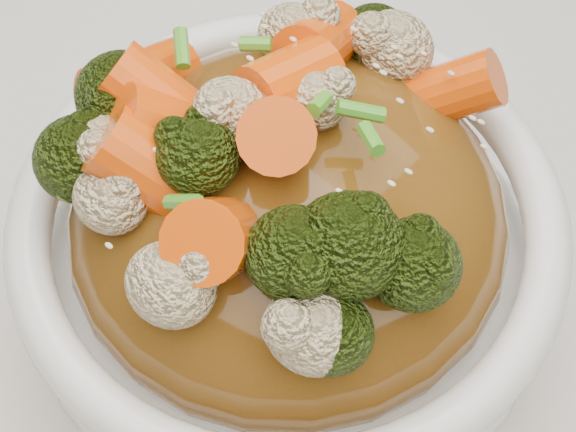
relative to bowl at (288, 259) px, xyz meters
The scene contains 8 objects.
tablecloth 0.07m from the bowl, 107.11° to the left, with size 1.20×0.80×0.04m, color silver.
bowl is the anchor object (origin of this frame).
sauce_base 0.03m from the bowl, 90.00° to the right, with size 0.18×0.18×0.10m, color #5F3A10.
carrots 0.10m from the bowl, 90.00° to the right, with size 0.18×0.18×0.05m, color #E84F07, non-canonical shape.
broccoli 0.09m from the bowl, 90.00° to the right, with size 0.18×0.18×0.05m, color black, non-canonical shape.
cauliflower 0.09m from the bowl, 90.00° to the right, with size 0.18×0.18×0.04m, color beige, non-canonical shape.
scallions 0.10m from the bowl, 90.00° to the right, with size 0.13×0.13×0.02m, color #449823, non-canonical shape.
sesame_seeds 0.10m from the bowl, 90.00° to the right, with size 0.16×0.16×0.01m, color beige, non-canonical shape.
Camera 1 is at (0.13, -0.17, 1.12)m, focal length 55.00 mm.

